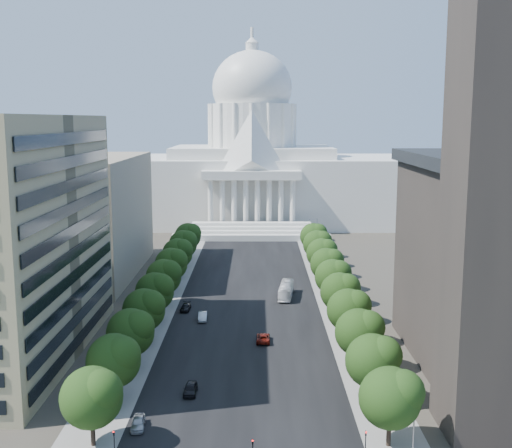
{
  "coord_description": "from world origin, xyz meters",
  "views": [
    {
      "loc": [
        2.03,
        -60.77,
        39.34
      ],
      "look_at": [
        1.69,
        81.79,
        15.97
      ],
      "focal_mm": 45.0,
      "sensor_mm": 36.0,
      "label": 1
    }
  ],
  "objects_px": {
    "car_silver": "(203,316)",
    "car_red": "(263,338)",
    "car_dark_a": "(190,389)",
    "city_bus": "(286,290)",
    "car_dark_b": "(186,308)",
    "car_parked": "(138,423)"
  },
  "relations": [
    {
      "from": "car_silver",
      "to": "city_bus",
      "type": "xyz_separation_m",
      "value": [
        17.24,
        16.75,
        0.79
      ]
    },
    {
      "from": "car_dark_a",
      "to": "car_red",
      "type": "distance_m",
      "value": 24.52
    },
    {
      "from": "car_dark_b",
      "to": "car_red",
      "type": "bearing_deg",
      "value": -46.92
    },
    {
      "from": "car_dark_a",
      "to": "city_bus",
      "type": "relative_size",
      "value": 0.4
    },
    {
      "from": "car_dark_b",
      "to": "city_bus",
      "type": "distance_m",
      "value": 23.72
    },
    {
      "from": "car_red",
      "to": "car_parked",
      "type": "height_order",
      "value": "car_parked"
    },
    {
      "from": "car_dark_b",
      "to": "city_bus",
      "type": "bearing_deg",
      "value": 28.62
    },
    {
      "from": "car_dark_a",
      "to": "car_parked",
      "type": "relative_size",
      "value": 1.03
    },
    {
      "from": "car_parked",
      "to": "car_dark_a",
      "type": "bearing_deg",
      "value": 56.41
    },
    {
      "from": "car_red",
      "to": "city_bus",
      "type": "bearing_deg",
      "value": -99.95
    },
    {
      "from": "car_dark_a",
      "to": "city_bus",
      "type": "height_order",
      "value": "city_bus"
    },
    {
      "from": "car_silver",
      "to": "car_red",
      "type": "xyz_separation_m",
      "value": [
        11.85,
        -12.41,
        -0.07
      ]
    },
    {
      "from": "city_bus",
      "to": "car_silver",
      "type": "bearing_deg",
      "value": -128.66
    },
    {
      "from": "car_red",
      "to": "car_silver",
      "type": "bearing_deg",
      "value": -45.79
    },
    {
      "from": "car_silver",
      "to": "car_red",
      "type": "bearing_deg",
      "value": -49.0
    },
    {
      "from": "car_red",
      "to": "car_parked",
      "type": "relative_size",
      "value": 1.18
    },
    {
      "from": "car_red",
      "to": "car_dark_b",
      "type": "distance_m",
      "value": 24.69
    },
    {
      "from": "car_silver",
      "to": "city_bus",
      "type": "distance_m",
      "value": 24.05
    },
    {
      "from": "car_silver",
      "to": "car_dark_b",
      "type": "distance_m",
      "value": 7.63
    },
    {
      "from": "car_silver",
      "to": "car_dark_a",
      "type": "bearing_deg",
      "value": -90.81
    },
    {
      "from": "car_silver",
      "to": "car_parked",
      "type": "relative_size",
      "value": 1.1
    },
    {
      "from": "car_silver",
      "to": "city_bus",
      "type": "height_order",
      "value": "city_bus"
    }
  ]
}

